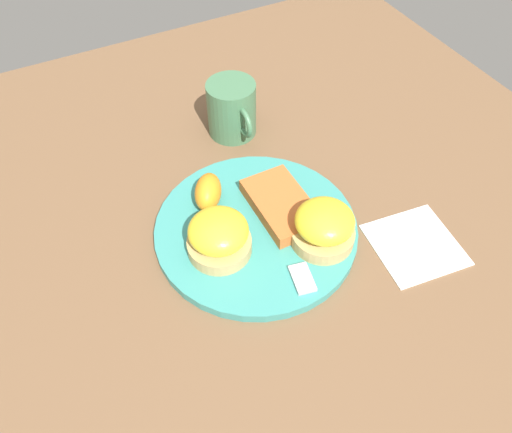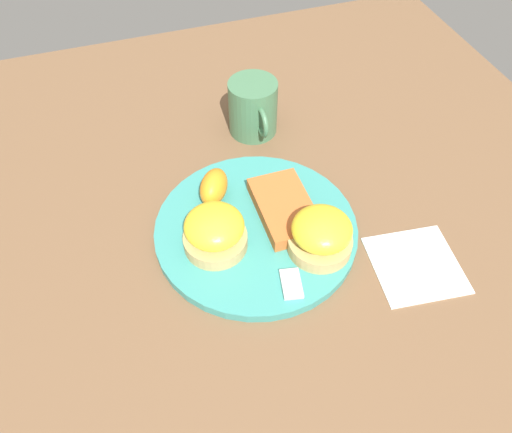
% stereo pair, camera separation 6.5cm
% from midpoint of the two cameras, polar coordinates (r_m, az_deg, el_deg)
% --- Properties ---
extents(ground_plane, '(1.10, 1.10, 0.00)m').
position_cam_midpoint_polar(ground_plane, '(0.68, 2.75, -2.01)').
color(ground_plane, brown).
extents(plate, '(0.27, 0.27, 0.01)m').
position_cam_midpoint_polar(plate, '(0.67, 2.77, -1.64)').
color(plate, teal).
rests_on(plate, ground_plane).
extents(sandwich_benedict_left, '(0.08, 0.08, 0.06)m').
position_cam_midpoint_polar(sandwich_benedict_left, '(0.63, -1.79, -1.90)').
color(sandwich_benedict_left, tan).
rests_on(sandwich_benedict_left, plate).
extents(sandwich_benedict_right, '(0.08, 0.08, 0.06)m').
position_cam_midpoint_polar(sandwich_benedict_right, '(0.63, 10.39, -2.22)').
color(sandwich_benedict_right, tan).
rests_on(sandwich_benedict_right, plate).
extents(hashbrown_patty, '(0.12, 0.07, 0.02)m').
position_cam_midpoint_polar(hashbrown_patty, '(0.68, 6.05, 0.82)').
color(hashbrown_patty, '#B85D2A').
rests_on(hashbrown_patty, plate).
extents(orange_wedge, '(0.07, 0.06, 0.04)m').
position_cam_midpoint_polar(orange_wedge, '(0.69, -2.14, 3.24)').
color(orange_wedge, orange).
rests_on(orange_wedge, plate).
extents(fork, '(0.20, 0.06, 0.00)m').
position_cam_midpoint_polar(fork, '(0.65, 5.95, -2.93)').
color(fork, silver).
rests_on(fork, plate).
extents(cup, '(0.11, 0.08, 0.09)m').
position_cam_midpoint_polar(cup, '(0.80, 2.06, 12.18)').
color(cup, '#42704C').
rests_on(cup, ground_plane).
extents(napkin, '(0.12, 0.12, 0.00)m').
position_cam_midpoint_polar(napkin, '(0.69, 20.43, -5.33)').
color(napkin, white).
rests_on(napkin, ground_plane).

